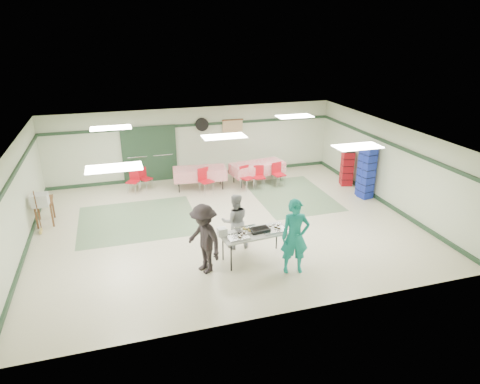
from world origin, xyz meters
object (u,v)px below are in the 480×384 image
object	(u,v)px
crate_stack_blue_a	(365,172)
dining_table_a	(257,168)
chair_d	(205,178)
chair_loose_a	(144,177)
chair_c	(278,172)
broom	(38,211)
crate_stack_red	(347,168)
volunteer_grey	(235,221)
chair_loose_b	(134,179)
chair_b	(246,175)
printer_table	(43,204)
volunteer_teal	(295,237)
crate_stack_blue_b	(367,173)
office_printer	(40,200)
volunteer_dark	(204,239)
serving_table	(255,234)
chair_a	(259,174)
dining_table_b	(200,173)

from	to	relation	value
crate_stack_blue_a	dining_table_a	bearing A→B (deg)	141.93
chair_d	chair_loose_a	distance (m)	2.25
chair_c	broom	size ratio (longest dim) A/B	0.67
dining_table_a	crate_stack_red	size ratio (longest dim) A/B	1.60
volunteer_grey	chair_loose_b	distance (m)	5.41
volunteer_grey	chair_b	world-z (taller)	volunteer_grey
volunteer_grey	printer_table	distance (m)	5.89
chair_d	volunteer_teal	bearing A→B (deg)	-100.80
dining_table_a	crate_stack_blue_b	world-z (taller)	crate_stack_blue_b
chair_c	crate_stack_blue_b	bearing A→B (deg)	-50.96
office_printer	printer_table	bearing A→B (deg)	91.24
crate_stack_red	volunteer_grey	bearing A→B (deg)	-147.34
volunteer_teal	crate_stack_red	size ratio (longest dim) A/B	1.43
volunteer_dark	chair_loose_a	size ratio (longest dim) A/B	2.20
volunteer_teal	chair_c	bearing A→B (deg)	83.25
chair_d	chair_loose_a	world-z (taller)	chair_d
volunteer_dark	chair_b	bearing A→B (deg)	128.43
crate_stack_blue_a	broom	bearing A→B (deg)	178.83
serving_table	crate_stack_blue_b	distance (m)	5.73
chair_a	chair_c	world-z (taller)	chair_c
crate_stack_blue_a	crate_stack_blue_b	bearing A→B (deg)	-90.00
crate_stack_red	printer_table	distance (m)	10.31
dining_table_a	crate_stack_blue_a	distance (m)	3.89
serving_table	chair_a	world-z (taller)	chair_a
volunteer_teal	crate_stack_blue_a	world-z (taller)	volunteer_teal
chair_b	dining_table_b	bearing A→B (deg)	137.78
chair_loose_b	printer_table	xyz separation A→B (m)	(-2.72, -1.84, 0.13)
chair_a	crate_stack_blue_b	size ratio (longest dim) A/B	0.45
dining_table_a	chair_loose_a	distance (m)	4.17
chair_a	chair_d	bearing A→B (deg)	-172.45
volunteer_teal	chair_loose_a	bearing A→B (deg)	124.85
crate_stack_red	office_printer	world-z (taller)	crate_stack_red
chair_d	crate_stack_blue_b	bearing A→B (deg)	-41.32
chair_c	printer_table	world-z (taller)	chair_c
volunteer_dark	dining_table_b	bearing A→B (deg)	145.34
crate_stack_blue_a	broom	xyz separation A→B (m)	(-10.38, 0.21, -0.21)
chair_c	office_printer	bearing A→B (deg)	178.34
crate_stack_blue_a	printer_table	size ratio (longest dim) A/B	2.10
chair_d	chair_loose_b	size ratio (longest dim) A/B	1.13
dining_table_a	chair_a	bearing A→B (deg)	-111.96
chair_d	volunteer_dark	bearing A→B (deg)	-122.85
office_printer	broom	size ratio (longest dim) A/B	0.35
chair_a	chair_loose_b	xyz separation A→B (m)	(-4.40, 0.84, -0.01)
volunteer_dark	chair_a	xyz separation A→B (m)	(3.11, 5.00, -0.36)
chair_b	printer_table	distance (m)	6.68
dining_table_b	chair_loose_b	xyz separation A→B (m)	(-2.33, 0.27, -0.07)
serving_table	dining_table_a	size ratio (longest dim) A/B	0.87
chair_a	crate_stack_blue_b	distance (m)	3.77
crate_stack_blue_b	broom	size ratio (longest dim) A/B	1.41
volunteer_teal	chair_d	xyz separation A→B (m)	(-0.95, 5.63, -0.36)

